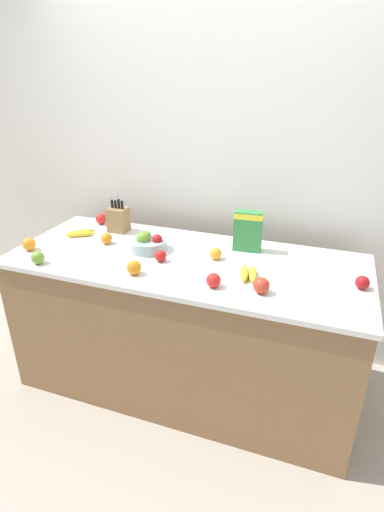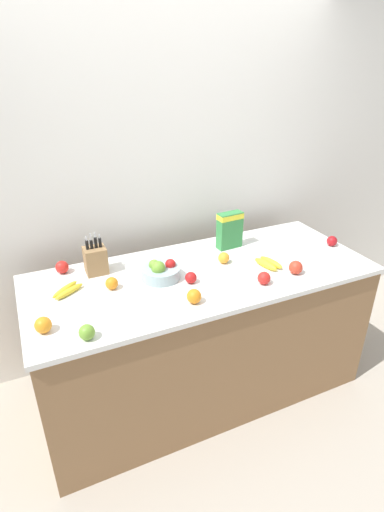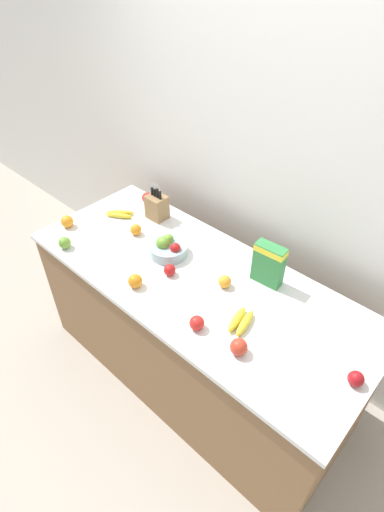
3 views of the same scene
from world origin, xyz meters
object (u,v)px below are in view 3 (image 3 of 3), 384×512
object	(u,v)px
apple_leftmost	(356,379)
orange_mid_right	(67,222)
banana_bunch_left	(241,321)
cereal_box	(269,263)
orange_front_left	(135,281)
orange_near_bowl	(136,230)
apple_by_knife_block	(197,323)
orange_front_right	(225,282)
apple_rear	(239,347)
knife_block	(157,207)
apple_rightmost	(147,198)
apple_near_bananas	(65,243)
fruit_bowl	(168,248)
apple_front	(170,270)
banana_bunch_right	(120,214)

from	to	relation	value
apple_leftmost	orange_mid_right	size ratio (longest dim) A/B	0.88
banana_bunch_left	cereal_box	bearing A→B (deg)	103.96
apple_leftmost	orange_front_left	distance (m)	1.19
orange_mid_right	orange_near_bowl	size ratio (longest dim) A/B	1.12
apple_by_knife_block	orange_front_right	distance (m)	0.34
apple_rear	knife_block	bearing A→B (deg)	154.76
apple_by_knife_block	orange_front_right	size ratio (longest dim) A/B	1.05
cereal_box	apple_rightmost	world-z (taller)	cereal_box
apple_rightmost	apple_near_bananas	distance (m)	0.70
fruit_bowl	apple_near_bananas	bearing A→B (deg)	-142.71
apple_by_knife_block	apple_leftmost	size ratio (longest dim) A/B	1.07
banana_bunch_left	apple_leftmost	bearing A→B (deg)	6.99
cereal_box	apple_rear	world-z (taller)	cereal_box
orange_mid_right	fruit_bowl	bearing A→B (deg)	20.02
orange_front_left	orange_near_bowl	xyz separation A→B (m)	(-0.36, 0.32, -0.00)
knife_block	cereal_box	size ratio (longest dim) A/B	1.06
knife_block	apple_rear	world-z (taller)	knife_block
apple_rear	orange_front_right	world-z (taller)	apple_rear
apple_near_bananas	orange_near_bowl	size ratio (longest dim) A/B	1.05
fruit_bowl	orange_front_left	distance (m)	0.33
fruit_bowl	orange_near_bowl	distance (m)	0.30
apple_rightmost	apple_rear	bearing A→B (deg)	-24.95
orange_front_left	orange_front_right	xyz separation A→B (m)	(0.36, 0.34, -0.00)
apple_rear	orange_near_bowl	xyz separation A→B (m)	(-1.05, 0.29, -0.01)
apple_rightmost	orange_front_right	world-z (taller)	apple_rightmost
fruit_bowl	apple_by_knife_block	bearing A→B (deg)	-31.08
cereal_box	apple_rear	distance (m)	0.53
orange_near_bowl	cereal_box	bearing A→B (deg)	13.17
cereal_box	apple_near_bananas	distance (m)	1.25
apple_leftmost	orange_near_bowl	bearing A→B (deg)	177.26
cereal_box	orange_near_bowl	bearing A→B (deg)	-170.81
knife_block	apple_rightmost	size ratio (longest dim) A/B	3.37
apple_near_bananas	orange_front_right	distance (m)	1.03
apple_rightmost	knife_block	bearing A→B (deg)	-23.25
cereal_box	apple_leftmost	size ratio (longest dim) A/B	3.52
orange_front_right	orange_near_bowl	bearing A→B (deg)	-178.95
apple_front	orange_near_bowl	distance (m)	0.45
apple_rear	apple_leftmost	size ratio (longest dim) A/B	1.17
orange_front_right	orange_mid_right	bearing A→B (deg)	-166.73
banana_bunch_right	orange_front_right	bearing A→B (deg)	-2.81
apple_by_knife_block	apple_near_bananas	bearing A→B (deg)	-175.63
cereal_box	fruit_bowl	world-z (taller)	cereal_box
apple_leftmost	orange_front_left	xyz separation A→B (m)	(-1.17, -0.25, 0.00)
knife_block	apple_front	size ratio (longest dim) A/B	3.85
apple_rightmost	apple_front	xyz separation A→B (m)	(0.66, -0.43, -0.00)
apple_rightmost	orange_near_bowl	size ratio (longest dim) A/B	1.09
banana_bunch_left	apple_front	size ratio (longest dim) A/B	2.82
fruit_bowl	orange_front_left	bearing A→B (deg)	-78.13
apple_leftmost	knife_block	bearing A→B (deg)	169.20
fruit_bowl	apple_leftmost	bearing A→B (deg)	-3.41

